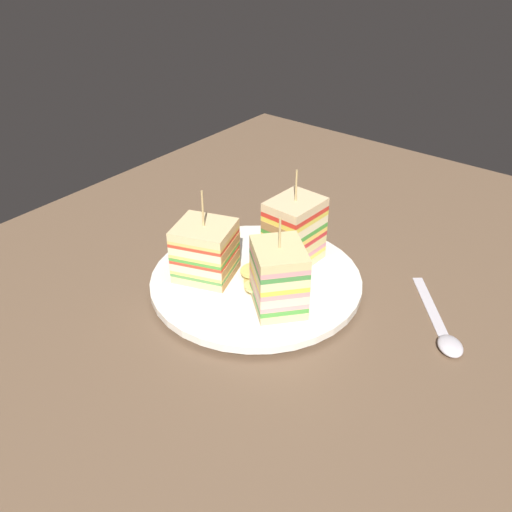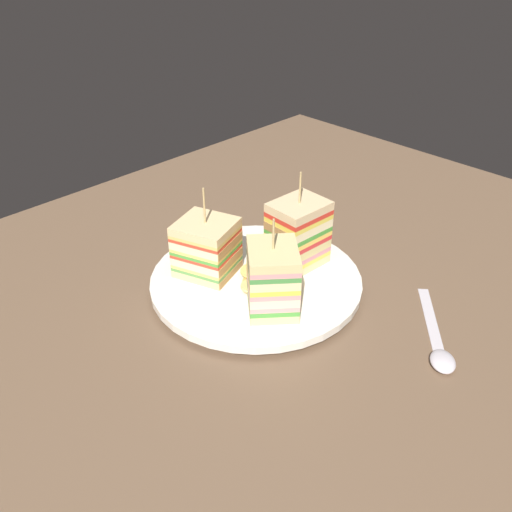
{
  "view_description": "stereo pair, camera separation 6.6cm",
  "coord_description": "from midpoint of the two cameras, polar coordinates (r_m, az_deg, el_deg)",
  "views": [
    {
      "loc": [
        -44.06,
        -34.67,
        40.31
      ],
      "look_at": [
        0.0,
        0.0,
        4.69
      ],
      "focal_mm": 39.96,
      "sensor_mm": 36.0,
      "label": 1
    },
    {
      "loc": [
        -39.66,
        -39.63,
        40.31
      ],
      "look_at": [
        0.0,
        0.0,
        4.69
      ],
      "focal_mm": 39.96,
      "sensor_mm": 36.0,
      "label": 2
    }
  ],
  "objects": [
    {
      "name": "ground_plane",
      "position": [
        0.69,
        2.74,
        -3.98
      ],
      "size": [
        105.28,
        78.25,
        1.8
      ],
      "primitive_type": "cube",
      "color": "brown"
    },
    {
      "name": "plate",
      "position": [
        0.68,
        2.78,
        -2.68
      ],
      "size": [
        25.22,
        25.22,
        1.69
      ],
      "color": "white",
      "rests_on": "ground_plane"
    },
    {
      "name": "sandwich_wedge_0",
      "position": [
        0.61,
        4.77,
        -2.37
      ],
      "size": [
        8.22,
        8.35,
        11.07
      ],
      "rotation": [
        0.0,
        0.0,
        7.14
      ],
      "color": "#D1BC84",
      "rests_on": "plate"
    },
    {
      "name": "sandwich_wedge_1",
      "position": [
        0.69,
        6.96,
        2.14
      ],
      "size": [
        6.77,
        5.54,
        12.18
      ],
      "rotation": [
        0.0,
        0.0,
        9.38
      ],
      "color": "beige",
      "rests_on": "plate"
    },
    {
      "name": "sandwich_wedge_2",
      "position": [
        0.67,
        -2.14,
        0.75
      ],
      "size": [
        7.88,
        8.15,
        11.12
      ],
      "rotation": [
        0.0,
        0.0,
        11.33
      ],
      "color": "#DAB580",
      "rests_on": "plate"
    },
    {
      "name": "chip_pile",
      "position": [
        0.66,
        2.89,
        -2.46
      ],
      "size": [
        6.14,
        6.1,
        1.35
      ],
      "color": "tan",
      "rests_on": "plate"
    },
    {
      "name": "spoon",
      "position": [
        0.64,
        20.76,
        -8.78
      ],
      "size": [
        12.68,
        10.86,
        1.0
      ],
      "rotation": [
        0.0,
        0.0,
        3.83
      ],
      "color": "silver",
      "rests_on": "ground_plane"
    }
  ]
}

